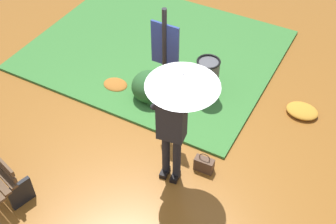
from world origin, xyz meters
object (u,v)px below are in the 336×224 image
object	(u,v)px
handbag	(204,164)
trash_bin	(207,79)
person_with_umbrella	(178,101)
info_sign_post	(165,59)

from	to	relation	value
handbag	trash_bin	distance (m)	1.70
handbag	person_with_umbrella	bearing A→B (deg)	-136.49
person_with_umbrella	info_sign_post	bearing A→B (deg)	127.82
person_with_umbrella	handbag	distance (m)	1.49
handbag	trash_bin	world-z (taller)	trash_bin
person_with_umbrella	trash_bin	size ratio (longest dim) A/B	2.45
person_with_umbrella	info_sign_post	distance (m)	1.05
info_sign_post	handbag	distance (m)	1.71
person_with_umbrella	trash_bin	world-z (taller)	person_with_umbrella
trash_bin	handbag	bearing A→B (deg)	-66.24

